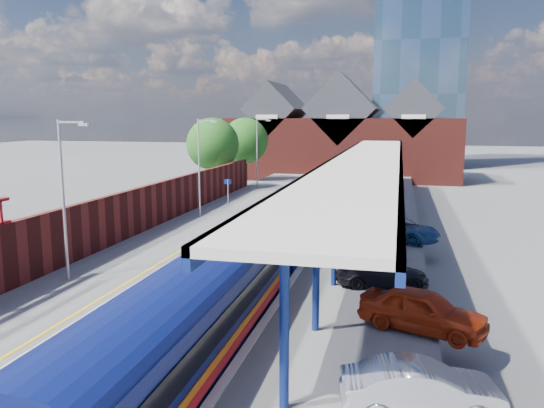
# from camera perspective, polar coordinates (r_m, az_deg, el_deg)

# --- Properties ---
(ground) EXTENTS (240.00, 240.00, 0.00)m
(ground) POSITION_cam_1_polar(r_m,az_deg,el_deg) (45.22, 3.71, -1.04)
(ground) COLOR #5B5B5E
(ground) RESTS_ON ground
(ballast_bed) EXTENTS (6.00, 76.00, 0.06)m
(ballast_bed) POSITION_cam_1_polar(r_m,az_deg,el_deg) (35.60, 0.94, -3.80)
(ballast_bed) COLOR #473D33
(ballast_bed) RESTS_ON ground
(rails) EXTENTS (4.51, 76.00, 0.14)m
(rails) POSITION_cam_1_polar(r_m,az_deg,el_deg) (35.58, 0.94, -3.66)
(rails) COLOR slate
(rails) RESTS_ON ground
(left_platform) EXTENTS (5.00, 76.00, 1.00)m
(left_platform) POSITION_cam_1_polar(r_m,az_deg,el_deg) (37.06, -7.39, -2.61)
(left_platform) COLOR #565659
(left_platform) RESTS_ON ground
(right_platform) EXTENTS (6.00, 76.00, 1.00)m
(right_platform) POSITION_cam_1_polar(r_m,az_deg,el_deg) (34.72, 10.67, -3.51)
(right_platform) COLOR #565659
(right_platform) RESTS_ON ground
(coping_left) EXTENTS (0.30, 76.00, 0.05)m
(coping_left) POSITION_cam_1_polar(r_m,az_deg,el_deg) (36.19, -3.93, -1.99)
(coping_left) COLOR silver
(coping_left) RESTS_ON left_platform
(coping_right) EXTENTS (0.30, 76.00, 0.05)m
(coping_right) POSITION_cam_1_polar(r_m,az_deg,el_deg) (34.85, 6.01, -2.46)
(coping_right) COLOR silver
(coping_right) RESTS_ON right_platform
(yellow_line) EXTENTS (0.14, 76.00, 0.01)m
(yellow_line) POSITION_cam_1_polar(r_m,az_deg,el_deg) (36.38, -4.83, -1.98)
(yellow_line) COLOR yellow
(yellow_line) RESTS_ON left_platform
(train) EXTENTS (2.90, 65.91, 3.45)m
(train) POSITION_cam_1_polar(r_m,az_deg,el_deg) (40.39, 4.77, 0.75)
(train) COLOR #0B144F
(train) RESTS_ON ground
(canopy) EXTENTS (4.50, 52.00, 4.48)m
(canopy) POSITION_cam_1_polar(r_m,az_deg,el_deg) (35.97, 10.24, 4.61)
(canopy) COLOR navy
(canopy) RESTS_ON right_platform
(lamp_post_b) EXTENTS (1.48, 0.18, 7.00)m
(lamp_post_b) POSITION_cam_1_polar(r_m,az_deg,el_deg) (24.43, -21.32, 1.37)
(lamp_post_b) COLOR #A5A8AA
(lamp_post_b) RESTS_ON left_platform
(lamp_post_c) EXTENTS (1.48, 0.18, 7.00)m
(lamp_post_c) POSITION_cam_1_polar(r_m,az_deg,el_deg) (38.57, -7.67, 4.60)
(lamp_post_c) COLOR #A5A8AA
(lamp_post_c) RESTS_ON left_platform
(lamp_post_d) EXTENTS (1.48, 0.18, 7.00)m
(lamp_post_d) POSITION_cam_1_polar(r_m,az_deg,el_deg) (53.77, -1.49, 5.98)
(lamp_post_d) COLOR #A5A8AA
(lamp_post_d) RESTS_ON left_platform
(platform_sign) EXTENTS (0.55, 0.08, 2.50)m
(platform_sign) POSITION_cam_1_polar(r_m,az_deg,el_deg) (40.23, -4.77, 1.54)
(platform_sign) COLOR #A5A8AA
(platform_sign) RESTS_ON left_platform
(brick_wall) EXTENTS (0.35, 50.00, 3.86)m
(brick_wall) POSITION_cam_1_polar(r_m,az_deg,el_deg) (32.04, -15.95, -1.21)
(brick_wall) COLOR #581C17
(brick_wall) RESTS_ON left_platform
(station_building) EXTENTS (30.00, 12.12, 13.78)m
(station_building) POSITION_cam_1_polar(r_m,az_deg,el_deg) (72.29, 7.59, 7.11)
(station_building) COLOR #581C17
(station_building) RESTS_ON ground
(glass_tower) EXTENTS (14.20, 14.20, 40.30)m
(glass_tower) POSITION_cam_1_polar(r_m,az_deg,el_deg) (94.66, 15.55, 16.31)
(glass_tower) COLOR #446274
(glass_tower) RESTS_ON ground
(tree_near) EXTENTS (5.20, 5.20, 8.10)m
(tree_near) POSITION_cam_1_polar(r_m,az_deg,el_deg) (52.94, -6.28, 6.26)
(tree_near) COLOR #382314
(tree_near) RESTS_ON ground
(tree_far) EXTENTS (5.20, 5.20, 8.10)m
(tree_far) POSITION_cam_1_polar(r_m,az_deg,el_deg) (60.23, -2.79, 6.67)
(tree_far) COLOR #382314
(tree_far) RESTS_ON ground
(parked_car_red) EXTENTS (4.55, 3.11, 1.44)m
(parked_car_red) POSITION_cam_1_polar(r_m,az_deg,el_deg) (18.76, 15.91, -10.93)
(parked_car_red) COLOR #A72A0D
(parked_car_red) RESTS_ON right_platform
(parked_car_silver) EXTENTS (4.05, 2.10, 1.27)m
(parked_car_silver) POSITION_cam_1_polar(r_m,az_deg,el_deg) (13.97, 15.80, -18.60)
(parked_car_silver) COLOR silver
(parked_car_silver) RESTS_ON right_platform
(parked_car_dark) EXTENTS (4.10, 2.25, 1.13)m
(parked_car_dark) POSITION_cam_1_polar(r_m,az_deg,el_deg) (23.19, 11.76, -7.26)
(parked_car_dark) COLOR black
(parked_car_dark) RESTS_ON right_platform
(parked_car_blue) EXTENTS (5.22, 4.05, 1.32)m
(parked_car_blue) POSITION_cam_1_polar(r_m,az_deg,el_deg) (31.80, 13.52, -2.64)
(parked_car_blue) COLOR navy
(parked_car_blue) RESTS_ON right_platform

